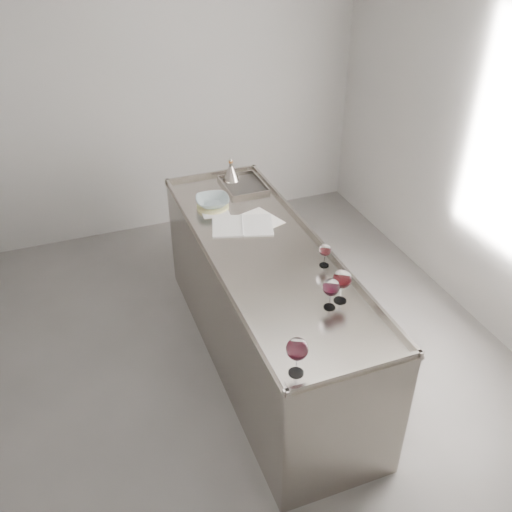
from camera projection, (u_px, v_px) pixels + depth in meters
name	position (u px, v px, depth m)	size (l,w,h in m)	color
room_shell	(201.00, 224.00, 3.06)	(4.54, 5.04, 2.84)	#595653
counter	(265.00, 306.00, 3.96)	(0.77, 2.42, 0.97)	gray
wine_glass_left	(297.00, 350.00, 2.69)	(0.11, 0.11, 0.21)	white
wine_glass_middle	(331.00, 288.00, 3.13)	(0.10, 0.10, 0.19)	white
wine_glass_right	(342.00, 280.00, 3.17)	(0.11, 0.11, 0.21)	white
wine_glass_small	(325.00, 251.00, 3.49)	(0.08, 0.08, 0.15)	white
notebook	(242.00, 226.00, 3.94)	(0.48, 0.40, 0.02)	white
loose_paper_top	(261.00, 219.00, 4.03)	(0.21, 0.30, 0.00)	white
loose_paper_under	(213.00, 208.00, 4.16)	(0.19, 0.28, 0.00)	silver
trivet	(213.00, 206.00, 4.17)	(0.24, 0.24, 0.02)	beige
ceramic_bowl	(213.00, 201.00, 4.15)	(0.24, 0.24, 0.06)	#8C9FA3
wine_funnel	(231.00, 173.00, 4.52)	(0.14, 0.14, 0.21)	#A1988F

